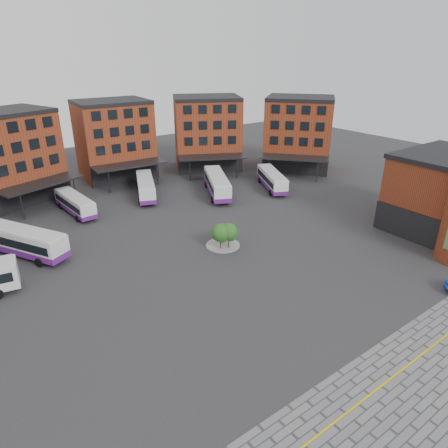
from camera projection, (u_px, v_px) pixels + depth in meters
ground at (275, 293)px, 41.62m from camera, size 160.00×160.00×0.00m
yellow_line at (412, 362)px, 32.38m from camera, size 26.00×0.15×0.02m
main_building at (93, 157)px, 64.27m from camera, size 94.14×42.48×14.60m
tree_island at (225, 234)px, 50.24m from camera, size 4.40×4.40×3.41m
bus_b at (22, 241)px, 48.46m from camera, size 8.58×12.23×3.50m
bus_c at (75, 204)px, 60.97m from camera, size 3.25×10.62×2.95m
bus_d at (146, 187)px, 67.86m from camera, size 6.85×11.59×3.23m
bus_e at (217, 184)px, 68.76m from camera, size 8.17×12.53×3.54m
bus_f at (272, 179)px, 71.77m from camera, size 7.23×11.21×3.16m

